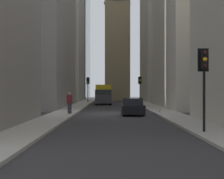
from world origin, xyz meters
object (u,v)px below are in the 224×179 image
(delivery_truck, at_px, (104,94))
(discarded_bottle, at_px, (160,111))
(sedan_black, at_px, (132,107))
(traffic_light_far_junction, at_px, (88,84))
(traffic_light_foreground, at_px, (204,70))
(traffic_light_midblock, at_px, (140,84))
(pedestrian, at_px, (70,102))

(delivery_truck, height_order, discarded_bottle, delivery_truck)
(sedan_black, bearing_deg, delivery_truck, 7.97)
(traffic_light_far_junction, bearing_deg, traffic_light_foreground, -167.81)
(traffic_light_far_junction, bearing_deg, delivery_truck, -153.04)
(delivery_truck, xyz_separation_m, traffic_light_far_junction, (5.24, 2.67, 1.62))
(traffic_light_far_junction, bearing_deg, traffic_light_midblock, -114.39)
(pedestrian, bearing_deg, discarded_bottle, -78.76)
(traffic_light_foreground, relative_size, traffic_light_midblock, 0.99)
(delivery_truck, xyz_separation_m, pedestrian, (-20.25, 2.41, -0.35))
(sedan_black, distance_m, traffic_light_far_junction, 25.93)
(traffic_light_foreground, relative_size, pedestrian, 2.21)
(delivery_truck, height_order, traffic_light_foreground, traffic_light_foreground)
(delivery_truck, relative_size, traffic_light_midblock, 1.63)
(traffic_light_foreground, xyz_separation_m, pedestrian, (11.70, 7.77, -1.92))
(delivery_truck, height_order, pedestrian, delivery_truck)
(traffic_light_foreground, distance_m, pedestrian, 14.18)
(traffic_light_midblock, xyz_separation_m, traffic_light_far_junction, (3.66, 8.07, 0.03))
(sedan_black, bearing_deg, pedestrian, 92.84)
(delivery_truck, distance_m, traffic_light_foreground, 32.43)
(pedestrian, xyz_separation_m, discarded_bottle, (1.53, -7.72, -0.87))
(sedan_black, height_order, traffic_light_midblock, traffic_light_midblock)
(sedan_black, relative_size, traffic_light_midblock, 1.09)
(traffic_light_midblock, distance_m, traffic_light_far_junction, 8.87)
(traffic_light_foreground, relative_size, traffic_light_far_junction, 0.98)
(traffic_light_far_junction, xyz_separation_m, discarded_bottle, (-23.96, -7.97, -2.83))
(delivery_truck, xyz_separation_m, sedan_black, (-19.99, -2.80, -0.80))
(traffic_light_midblock, relative_size, traffic_light_far_junction, 0.99)
(traffic_light_foreground, bearing_deg, delivery_truck, 9.53)
(traffic_light_midblock, bearing_deg, traffic_light_far_junction, 65.61)
(traffic_light_foreground, bearing_deg, traffic_light_midblock, -0.07)
(traffic_light_midblock, relative_size, pedestrian, 2.22)
(traffic_light_foreground, bearing_deg, sedan_black, 12.11)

